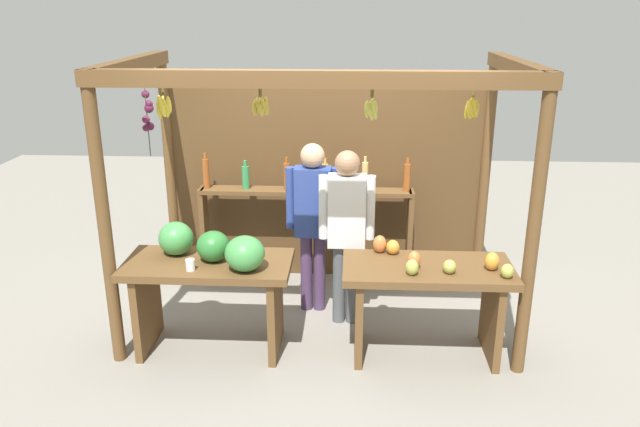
% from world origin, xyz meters
% --- Properties ---
extents(ground_plane, '(12.00, 12.00, 0.00)m').
position_xyz_m(ground_plane, '(0.00, 0.00, 0.00)').
color(ground_plane, gray).
rests_on(ground_plane, ground).
extents(market_stall, '(3.29, 1.84, 2.30)m').
position_xyz_m(market_stall, '(-0.00, 0.41, 1.33)').
color(market_stall, brown).
rests_on(market_stall, ground).
extents(fruit_counter_left, '(1.33, 0.64, 1.05)m').
position_xyz_m(fruit_counter_left, '(-0.85, -0.65, 0.70)').
color(fruit_counter_left, brown).
rests_on(fruit_counter_left, ground).
extents(fruit_counter_right, '(1.33, 0.64, 0.93)m').
position_xyz_m(fruit_counter_right, '(0.87, -0.65, 0.58)').
color(fruit_counter_right, brown).
rests_on(fruit_counter_right, ground).
extents(bottle_shelf_unit, '(2.11, 0.22, 1.35)m').
position_xyz_m(bottle_shelf_unit, '(-0.18, 0.65, 0.79)').
color(bottle_shelf_unit, brown).
rests_on(bottle_shelf_unit, ground).
extents(vendor_man, '(0.48, 0.21, 1.58)m').
position_xyz_m(vendor_man, '(-0.08, 0.09, 0.95)').
color(vendor_man, '#4C3558').
rests_on(vendor_man, ground).
extents(vendor_woman, '(0.48, 0.21, 1.58)m').
position_xyz_m(vendor_woman, '(0.23, -0.14, 0.94)').
color(vendor_woman, '#54585E').
rests_on(vendor_woman, ground).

